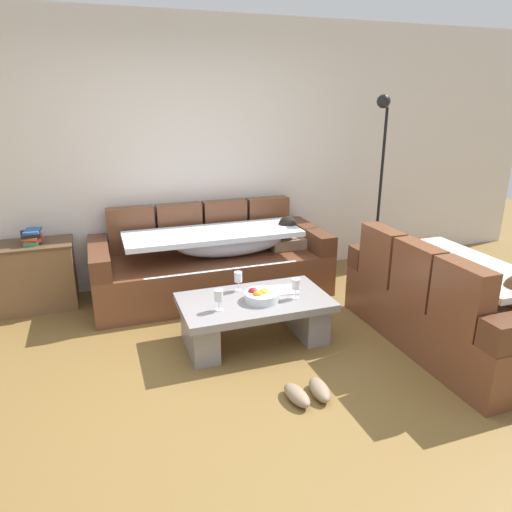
# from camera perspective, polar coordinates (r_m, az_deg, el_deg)

# --- Properties ---
(ground_plane) EXTENTS (14.00, 14.00, 0.00)m
(ground_plane) POSITION_cam_1_polar(r_m,az_deg,el_deg) (3.42, -1.82, -15.20)
(ground_plane) COLOR brown
(back_wall) EXTENTS (9.00, 0.10, 2.70)m
(back_wall) POSITION_cam_1_polar(r_m,az_deg,el_deg) (4.96, -9.69, 12.03)
(back_wall) COLOR silver
(back_wall) RESTS_ON ground_plane
(couch_along_wall) EXTENTS (2.32, 0.92, 0.88)m
(couch_along_wall) POSITION_cam_1_polar(r_m,az_deg,el_deg) (4.74, -5.05, -0.78)
(couch_along_wall) COLOR brown
(couch_along_wall) RESTS_ON ground_plane
(couch_near_window) EXTENTS (0.92, 1.77, 0.88)m
(couch_near_window) POSITION_cam_1_polar(r_m,az_deg,el_deg) (4.08, 22.71, -5.50)
(couch_near_window) COLOR brown
(couch_near_window) RESTS_ON ground_plane
(coffee_table) EXTENTS (1.20, 0.68, 0.38)m
(coffee_table) POSITION_cam_1_polar(r_m,az_deg,el_deg) (3.82, -0.18, -7.20)
(coffee_table) COLOR gray
(coffee_table) RESTS_ON ground_plane
(fruit_bowl) EXTENTS (0.28, 0.28, 0.10)m
(fruit_bowl) POSITION_cam_1_polar(r_m,az_deg,el_deg) (3.71, 0.61, -4.91)
(fruit_bowl) COLOR silver
(fruit_bowl) RESTS_ON coffee_table
(wine_glass_near_left) EXTENTS (0.07, 0.07, 0.17)m
(wine_glass_near_left) POSITION_cam_1_polar(r_m,az_deg,el_deg) (3.53, -4.59, -4.93)
(wine_glass_near_left) COLOR silver
(wine_glass_near_left) RESTS_ON coffee_table
(wine_glass_near_right) EXTENTS (0.07, 0.07, 0.17)m
(wine_glass_near_right) POSITION_cam_1_polar(r_m,az_deg,el_deg) (3.74, 4.90, -3.54)
(wine_glass_near_right) COLOR silver
(wine_glass_near_right) RESTS_ON coffee_table
(wine_glass_far_back) EXTENTS (0.07, 0.07, 0.17)m
(wine_glass_far_back) POSITION_cam_1_polar(r_m,az_deg,el_deg) (3.87, -2.20, -2.67)
(wine_glass_far_back) COLOR silver
(wine_glass_far_back) RESTS_ON coffee_table
(open_magazine) EXTENTS (0.31, 0.25, 0.01)m
(open_magazine) POSITION_cam_1_polar(r_m,az_deg,el_deg) (3.91, 3.01, -4.19)
(open_magazine) COLOR white
(open_magazine) RESTS_ON coffee_table
(side_cabinet) EXTENTS (0.72, 0.44, 0.64)m
(side_cabinet) POSITION_cam_1_polar(r_m,az_deg,el_deg) (4.87, -25.39, -2.18)
(side_cabinet) COLOR brown
(side_cabinet) RESTS_ON ground_plane
(book_stack_on_cabinet) EXTENTS (0.19, 0.24, 0.13)m
(book_stack_on_cabinet) POSITION_cam_1_polar(r_m,az_deg,el_deg) (4.74, -25.80, 2.17)
(book_stack_on_cabinet) COLOR #338C59
(book_stack_on_cabinet) RESTS_ON side_cabinet
(floor_lamp) EXTENTS (0.33, 0.31, 1.95)m
(floor_lamp) POSITION_cam_1_polar(r_m,az_deg,el_deg) (5.35, 14.93, 9.63)
(floor_lamp) COLOR black
(floor_lamp) RESTS_ON ground_plane
(pair_of_shoes) EXTENTS (0.32, 0.29, 0.09)m
(pair_of_shoes) POSITION_cam_1_polar(r_m,az_deg,el_deg) (3.26, 6.43, -16.27)
(pair_of_shoes) COLOR #8C7259
(pair_of_shoes) RESTS_ON ground_plane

